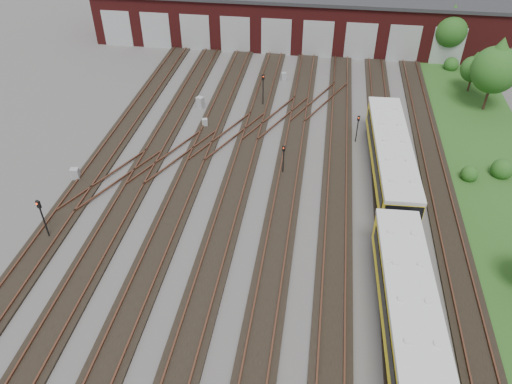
# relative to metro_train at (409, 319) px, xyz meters

# --- Properties ---
(ground) EXTENTS (120.00, 120.00, 0.00)m
(ground) POSITION_rel_metro_train_xyz_m (-10.00, 6.29, -1.93)
(ground) COLOR #4D4A47
(ground) RESTS_ON ground
(track_network) EXTENTS (30.40, 70.00, 0.33)m
(track_network) POSITION_rel_metro_train_xyz_m (-10.17, 6.87, -1.82)
(track_network) COLOR black
(track_network) RESTS_ON ground
(maintenance_shed) EXTENTS (51.00, 12.50, 6.35)m
(maintenance_shed) POSITION_rel_metro_train_xyz_m (-10.01, 46.26, 1.27)
(maintenance_shed) COLOR #4A1212
(maintenance_shed) RESTS_ON ground
(grass_verge) EXTENTS (8.00, 55.00, 0.05)m
(grass_verge) POSITION_rel_metro_train_xyz_m (9.00, 16.29, -1.91)
(grass_verge) COLOR #234717
(grass_verge) RESTS_ON ground
(metro_train) EXTENTS (3.34, 47.21, 3.12)m
(metro_train) POSITION_rel_metro_train_xyz_m (0.00, 0.00, 0.00)
(metro_train) COLOR black
(metro_train) RESTS_ON ground
(signal_mast_0) EXTENTS (0.33, 0.31, 3.29)m
(signal_mast_0) POSITION_rel_metro_train_xyz_m (-23.93, 5.14, 0.20)
(signal_mast_0) COLOR black
(signal_mast_0) RESTS_ON ground
(signal_mast_1) EXTENTS (0.25, 0.23, 2.67)m
(signal_mast_1) POSITION_rel_metro_train_xyz_m (-8.47, 15.32, -0.21)
(signal_mast_1) COLOR black
(signal_mast_1) RESTS_ON ground
(signal_mast_2) EXTENTS (0.30, 0.28, 3.39)m
(signal_mast_2) POSITION_rel_metro_train_xyz_m (-11.73, 26.85, 0.23)
(signal_mast_2) COLOR black
(signal_mast_2) RESTS_ON ground
(signal_mast_3) EXTENTS (0.24, 0.22, 2.63)m
(signal_mast_3) POSITION_rel_metro_train_xyz_m (-2.47, 21.26, -0.24)
(signal_mast_3) COLOR black
(signal_mast_3) RESTS_ON ground
(relay_cabinet_0) EXTENTS (0.73, 0.64, 1.09)m
(relay_cabinet_0) POSITION_rel_metro_train_xyz_m (-25.00, 11.94, -1.38)
(relay_cabinet_0) COLOR #939698
(relay_cabinet_0) RESTS_ON ground
(relay_cabinet_1) EXTENTS (0.86, 0.79, 1.15)m
(relay_cabinet_1) POSITION_rel_metro_train_xyz_m (-17.92, 25.54, -1.36)
(relay_cabinet_1) COLOR #939698
(relay_cabinet_1) RESTS_ON ground
(relay_cabinet_2) EXTENTS (0.61, 0.56, 0.85)m
(relay_cabinet_2) POSITION_rel_metro_train_xyz_m (-16.60, 21.83, -1.50)
(relay_cabinet_2) COLOR #939698
(relay_cabinet_2) RESTS_ON ground
(relay_cabinet_3) EXTENTS (0.62, 0.56, 0.86)m
(relay_cabinet_3) POSITION_rel_metro_train_xyz_m (-10.29, 33.22, -1.50)
(relay_cabinet_3) COLOR #939698
(relay_cabinet_3) RESTS_ON ground
(relay_cabinet_4) EXTENTS (0.57, 0.49, 0.86)m
(relay_cabinet_4) POSITION_rel_metro_train_xyz_m (1.00, 20.56, -1.50)
(relay_cabinet_4) COLOR #939698
(relay_cabinet_4) RESTS_ON ground
(tree_0) EXTENTS (4.05, 4.05, 6.72)m
(tree_0) POSITION_rel_metro_train_xyz_m (8.02, 41.21, 2.38)
(tree_0) COLOR #362218
(tree_0) RESTS_ON ground
(tree_1) EXTENTS (2.69, 2.69, 4.46)m
(tree_1) POSITION_rel_metro_train_xyz_m (9.47, 33.28, 0.93)
(tree_1) COLOR #362218
(tree_1) RESTS_ON ground
(tree_2) EXTENTS (4.48, 4.48, 7.43)m
(tree_2) POSITION_rel_metro_train_xyz_m (10.27, 29.34, 2.84)
(tree_2) COLOR #362218
(tree_2) RESTS_ON ground
(bush_0) EXTENTS (1.38, 1.38, 1.38)m
(bush_0) POSITION_rel_metro_train_xyz_m (6.57, 16.79, -1.24)
(bush_0) COLOR #1D4614
(bush_0) RESTS_ON ground
(bush_1) EXTENTS (1.75, 1.75, 1.75)m
(bush_1) POSITION_rel_metro_train_xyz_m (9.27, 17.68, -1.05)
(bush_1) COLOR #1D4614
(bush_1) RESTS_ON ground
(bush_2) EXTENTS (1.67, 1.67, 1.67)m
(bush_2) POSITION_rel_metro_train_xyz_m (8.55, 38.93, -1.10)
(bush_2) COLOR #1D4614
(bush_2) RESTS_ON ground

